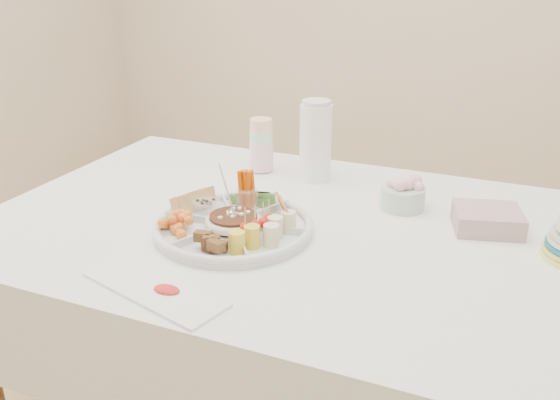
% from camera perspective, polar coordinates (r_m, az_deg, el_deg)
% --- Properties ---
extents(dining_table, '(1.52, 1.02, 0.76)m').
position_cam_1_polar(dining_table, '(1.69, 0.60, -13.86)').
color(dining_table, white).
rests_on(dining_table, floor).
extents(party_tray, '(0.42, 0.42, 0.04)m').
position_cam_1_polar(party_tray, '(1.44, -4.49, -2.32)').
color(party_tray, silver).
rests_on(party_tray, dining_table).
extents(bean_dip, '(0.13, 0.13, 0.04)m').
position_cam_1_polar(bean_dip, '(1.44, -4.50, -2.05)').
color(bean_dip, black).
rests_on(bean_dip, party_tray).
extents(tortillas, '(0.11, 0.11, 0.06)m').
position_cam_1_polar(tortillas, '(1.45, 0.54, -1.05)').
color(tortillas, olive).
rests_on(tortillas, party_tray).
extents(carrot_cucumber, '(0.13, 0.13, 0.10)m').
position_cam_1_polar(carrot_cucumber, '(1.53, -2.84, 1.05)').
color(carrot_cucumber, '#D15405').
rests_on(carrot_cucumber, party_tray).
extents(pita_raisins, '(0.11, 0.11, 0.05)m').
position_cam_1_polar(pita_raisins, '(1.53, -7.62, -0.08)').
color(pita_raisins, tan).
rests_on(pita_raisins, party_tray).
extents(cherries, '(0.12, 0.12, 0.04)m').
position_cam_1_polar(cherries, '(1.42, -9.69, -2.32)').
color(cherries, orange).
rests_on(cherries, party_tray).
extents(granola_chunks, '(0.11, 0.11, 0.04)m').
position_cam_1_polar(granola_chunks, '(1.32, -6.49, -4.06)').
color(granola_chunks, brown).
rests_on(granola_chunks, party_tray).
extents(banana_tomato, '(0.13, 0.13, 0.10)m').
position_cam_1_polar(banana_tomato, '(1.33, -0.99, -2.61)').
color(banana_tomato, '#EDDA5E').
rests_on(banana_tomato, party_tray).
extents(cup_stack, '(0.08, 0.08, 0.20)m').
position_cam_1_polar(cup_stack, '(1.82, -1.82, 5.83)').
color(cup_stack, beige).
rests_on(cup_stack, dining_table).
extents(thermos, '(0.10, 0.10, 0.24)m').
position_cam_1_polar(thermos, '(1.75, 3.44, 5.79)').
color(thermos, white).
rests_on(thermos, dining_table).
extents(flower_bowl, '(0.12, 0.12, 0.09)m').
position_cam_1_polar(flower_bowl, '(1.60, 11.74, 0.72)').
color(flower_bowl, '#8AC69C').
rests_on(flower_bowl, dining_table).
extents(napkin_stack, '(0.19, 0.17, 0.05)m').
position_cam_1_polar(napkin_stack, '(1.54, 19.34, -1.79)').
color(napkin_stack, '#B38F92').
rests_on(napkin_stack, dining_table).
extents(placemat, '(0.35, 0.19, 0.01)m').
position_cam_1_polar(placemat, '(1.23, -12.01, -8.39)').
color(placemat, white).
rests_on(placemat, dining_table).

